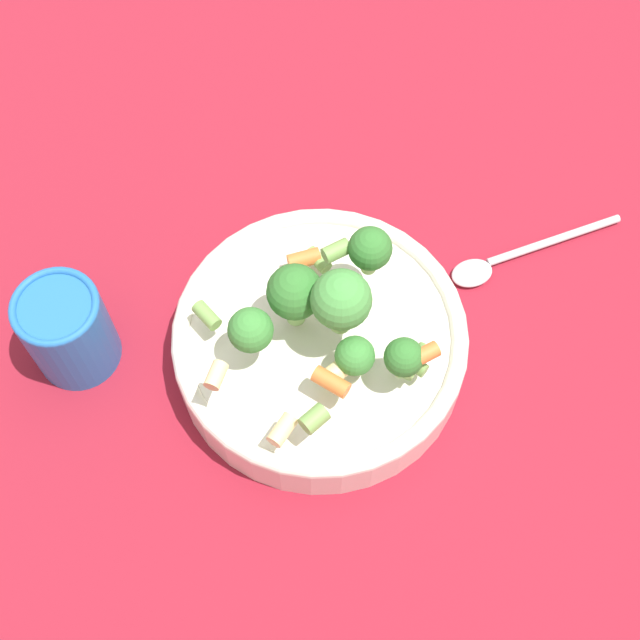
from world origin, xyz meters
name	(u,v)px	position (x,y,z in m)	size (l,w,h in m)	color
ground_plane	(320,357)	(0.00, 0.00, 0.00)	(3.00, 3.00, 0.00)	maroon
bowl	(320,343)	(0.00, 0.00, 0.03)	(0.23, 0.23, 0.05)	silver
pasta_salad	(327,311)	(0.00, -0.01, 0.09)	(0.17, 0.14, 0.08)	#8CB766
cup	(67,329)	(-0.17, 0.10, 0.04)	(0.07, 0.07, 0.08)	#2366B2
spoon	(503,258)	(0.18, 0.00, 0.00)	(0.16, 0.04, 0.01)	silver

